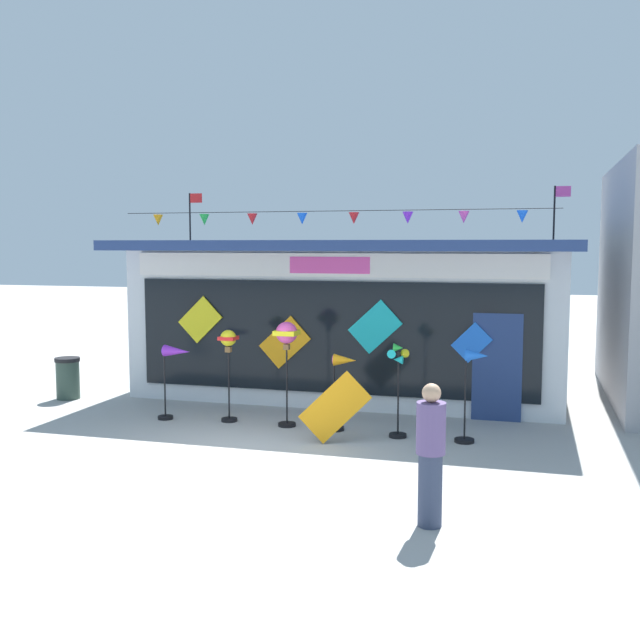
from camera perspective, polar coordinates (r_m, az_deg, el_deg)
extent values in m
plane|color=#ADAAA5|center=(11.69, -6.61, -10.40)|extent=(80.00, 80.00, 0.00)
cube|color=silver|center=(17.01, 3.02, 0.12)|extent=(8.87, 5.11, 3.14)
cube|color=navy|center=(16.49, 2.71, 5.74)|extent=(9.27, 6.01, 0.20)
cube|color=white|center=(14.41, 0.76, 4.23)|extent=(8.16, 0.08, 0.46)
cube|color=#EA4CA3|center=(14.38, 0.73, 4.22)|extent=(1.60, 0.04, 0.32)
cube|color=black|center=(14.52, 0.76, -1.33)|extent=(7.98, 0.06, 2.20)
cube|color=navy|center=(14.11, 13.41, -3.55)|extent=(0.90, 0.07, 2.00)
cube|color=yellow|center=(15.37, -9.17, 0.02)|extent=(0.98, 0.03, 0.97)
cube|color=orange|center=(14.74, -2.71, -1.72)|extent=(1.08, 0.03, 1.07)
cube|color=#19B7BC|center=(14.23, 4.24, -0.53)|extent=(1.07, 0.03, 1.05)
cube|color=blue|center=(14.01, 11.54, -1.71)|extent=(0.76, 0.03, 0.77)
cylinder|color=black|center=(14.26, 0.60, 8.35)|extent=(8.51, 0.01, 0.01)
cone|color=orange|center=(15.58, -12.29, 7.49)|extent=(0.20, 0.20, 0.22)
cone|color=green|center=(15.12, -8.85, 7.61)|extent=(0.20, 0.20, 0.22)
cone|color=red|center=(14.73, -5.21, 7.70)|extent=(0.20, 0.20, 0.22)
cone|color=blue|center=(14.40, -1.38, 7.77)|extent=(0.20, 0.20, 0.22)
cone|color=red|center=(14.13, 2.61, 7.80)|extent=(0.20, 0.20, 0.22)
cone|color=purple|center=(13.93, 6.74, 7.79)|extent=(0.20, 0.20, 0.22)
cone|color=#EA4CA3|center=(13.81, 10.96, 7.74)|extent=(0.20, 0.20, 0.22)
cone|color=blue|center=(13.76, 15.23, 7.65)|extent=(0.20, 0.20, 0.22)
cylinder|color=black|center=(18.32, -9.93, 7.77)|extent=(0.04, 0.04, 1.14)
cube|color=red|center=(18.27, -9.50, 9.20)|extent=(0.32, 0.02, 0.22)
cylinder|color=black|center=(16.52, 17.50, 7.81)|extent=(0.04, 0.04, 1.14)
cube|color=#EA4CA3|center=(16.55, 18.11, 9.35)|extent=(0.32, 0.02, 0.22)
cylinder|color=black|center=(14.33, -11.75, -7.32)|extent=(0.29, 0.29, 0.06)
cylinder|color=black|center=(14.20, -11.81, -4.90)|extent=(0.03, 0.03, 1.29)
cone|color=purple|center=(13.98, -10.89, -2.36)|extent=(0.55, 0.26, 0.22)
cylinder|color=blue|center=(14.10, -11.86, -2.31)|extent=(0.03, 0.16, 0.16)
cylinder|color=black|center=(13.96, -6.96, -7.59)|extent=(0.29, 0.29, 0.06)
cylinder|color=black|center=(13.82, -7.00, -4.88)|extent=(0.03, 0.03, 1.40)
sphere|color=yellow|center=(13.68, -7.04, -1.38)|extent=(0.30, 0.30, 0.30)
cube|color=red|center=(13.68, -7.04, -1.38)|extent=(0.30, 0.30, 0.07)
cube|color=brown|center=(13.71, -7.03, -2.25)|extent=(0.10, 0.10, 0.10)
cylinder|color=black|center=(13.52, -2.54, -8.00)|extent=(0.32, 0.32, 0.06)
cylinder|color=black|center=(13.36, -2.56, -5.00)|extent=(0.03, 0.03, 1.50)
sphere|color=#EA4CA3|center=(13.22, -2.58, -0.97)|extent=(0.39, 0.39, 0.39)
cube|color=yellow|center=(13.22, -2.58, -0.97)|extent=(0.40, 0.40, 0.09)
cube|color=brown|center=(13.25, -2.57, -2.07)|extent=(0.10, 0.10, 0.10)
cylinder|color=black|center=(13.23, 1.07, -8.30)|extent=(0.36, 0.36, 0.06)
cylinder|color=black|center=(13.09, 1.08, -5.77)|extent=(0.03, 0.03, 1.25)
cone|color=orange|center=(12.93, 1.93, -3.09)|extent=(0.40, 0.23, 0.21)
cylinder|color=#EA4CA3|center=(12.98, 1.08, -3.06)|extent=(0.03, 0.16, 0.16)
cylinder|color=black|center=(12.83, 5.97, -8.78)|extent=(0.30, 0.30, 0.06)
cylinder|color=black|center=(12.67, 6.01, -5.77)|extent=(0.03, 0.03, 1.44)
cylinder|color=black|center=(12.51, 6.01, -2.59)|extent=(0.06, 0.04, 0.06)
cone|color=yellow|center=(12.49, 6.47, -2.60)|extent=(0.15, 0.16, 0.15)
cone|color=green|center=(12.49, 6.02, -2.12)|extent=(0.16, 0.15, 0.15)
cone|color=#19B7BC|center=(12.53, 5.55, -2.57)|extent=(0.15, 0.16, 0.15)
cone|color=#19B7BC|center=(12.52, 6.01, -3.04)|extent=(0.16, 0.15, 0.15)
cylinder|color=black|center=(12.67, 10.99, -9.05)|extent=(0.33, 0.33, 0.06)
cylinder|color=black|center=(12.51, 11.05, -5.95)|extent=(0.03, 0.03, 1.46)
cone|color=blue|center=(12.37, 11.95, -2.68)|extent=(0.38, 0.25, 0.21)
cylinder|color=blue|center=(12.38, 11.12, -2.65)|extent=(0.03, 0.16, 0.16)
cylinder|color=#333D56|center=(8.91, 8.43, -12.75)|extent=(0.28, 0.28, 0.86)
cylinder|color=#604C7F|center=(8.71, 8.50, -8.19)|extent=(0.34, 0.34, 0.60)
sphere|color=tan|center=(8.62, 8.54, -5.54)|extent=(0.22, 0.22, 0.22)
cylinder|color=#2D4238|center=(16.64, -18.75, -4.38)|extent=(0.48, 0.48, 0.80)
cylinder|color=black|center=(16.57, -18.80, -2.89)|extent=(0.52, 0.52, 0.08)
cube|color=orange|center=(12.30, 1.17, -6.69)|extent=(1.18, 0.35, 1.18)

